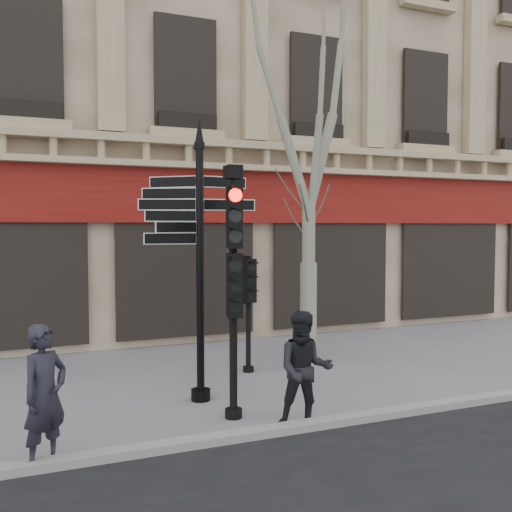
# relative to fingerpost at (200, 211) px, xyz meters

# --- Properties ---
(ground) EXTENTS (80.00, 80.00, 0.00)m
(ground) POSITION_rel_fingerpost_xyz_m (1.00, -0.49, -3.11)
(ground) COLOR slate
(ground) RESTS_ON ground
(kerb) EXTENTS (80.00, 0.25, 0.12)m
(kerb) POSITION_rel_fingerpost_xyz_m (1.00, -1.89, -3.05)
(kerb) COLOR gray
(kerb) RESTS_ON ground
(building) EXTENTS (28.00, 15.52, 18.00)m
(building) POSITION_rel_fingerpost_xyz_m (1.00, 11.99, 5.88)
(building) COLOR gray
(building) RESTS_ON ground
(fingerpost) EXTENTS (2.39, 2.39, 4.63)m
(fingerpost) POSITION_rel_fingerpost_xyz_m (0.00, 0.00, 0.00)
(fingerpost) COLOR black
(fingerpost) RESTS_ON ground
(traffic_signal_main) EXTENTS (0.47, 0.38, 3.75)m
(traffic_signal_main) POSITION_rel_fingerpost_xyz_m (0.20, -1.02, -0.74)
(traffic_signal_main) COLOR black
(traffic_signal_main) RESTS_ON ground
(traffic_signal_secondary) EXTENTS (0.40, 0.30, 2.24)m
(traffic_signal_secondary) POSITION_rel_fingerpost_xyz_m (1.40, 1.40, -1.55)
(traffic_signal_secondary) COLOR black
(traffic_signal_secondary) RESTS_ON ground
(plane_tree) EXTENTS (3.08, 3.08, 8.18)m
(plane_tree) POSITION_rel_fingerpost_xyz_m (2.75, 1.46, 2.63)
(plane_tree) COLOR gray
(plane_tree) RESTS_ON ground
(pedestrian_a) EXTENTS (0.74, 0.71, 1.71)m
(pedestrian_a) POSITION_rel_fingerpost_xyz_m (-2.47, -1.79, -2.25)
(pedestrian_a) COLOR black
(pedestrian_a) RESTS_ON ground
(pedestrian_b) EXTENTS (0.99, 0.89, 1.67)m
(pedestrian_b) POSITION_rel_fingerpost_xyz_m (0.99, -1.79, -2.28)
(pedestrian_b) COLOR black
(pedestrian_b) RESTS_ON ground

